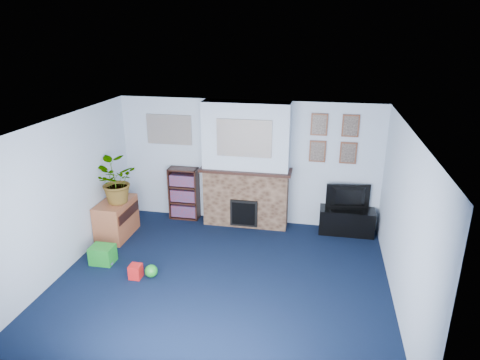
% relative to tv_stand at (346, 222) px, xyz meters
% --- Properties ---
extents(floor, '(5.00, 4.50, 0.01)m').
position_rel_tv_stand_xyz_m(floor, '(-1.92, -2.03, -0.23)').
color(floor, black).
rests_on(floor, ground).
extents(ceiling, '(5.00, 4.50, 0.01)m').
position_rel_tv_stand_xyz_m(ceiling, '(-1.92, -2.03, 2.17)').
color(ceiling, white).
rests_on(ceiling, wall_back).
extents(wall_back, '(5.00, 0.04, 2.40)m').
position_rel_tv_stand_xyz_m(wall_back, '(-1.92, 0.22, 0.97)').
color(wall_back, silver).
rests_on(wall_back, ground).
extents(wall_front, '(5.00, 0.04, 2.40)m').
position_rel_tv_stand_xyz_m(wall_front, '(-1.92, -4.28, 0.97)').
color(wall_front, silver).
rests_on(wall_front, ground).
extents(wall_left, '(0.04, 4.50, 2.40)m').
position_rel_tv_stand_xyz_m(wall_left, '(-4.42, -2.03, 0.97)').
color(wall_left, silver).
rests_on(wall_left, ground).
extents(wall_right, '(0.04, 4.50, 2.40)m').
position_rel_tv_stand_xyz_m(wall_right, '(0.58, -2.03, 0.97)').
color(wall_right, silver).
rests_on(wall_right, ground).
extents(chimney_breast, '(1.72, 0.50, 2.40)m').
position_rel_tv_stand_xyz_m(chimney_breast, '(-1.92, 0.02, 0.96)').
color(chimney_breast, brown).
rests_on(chimney_breast, ground).
extents(collage_main, '(1.00, 0.03, 0.68)m').
position_rel_tv_stand_xyz_m(collage_main, '(-1.92, -0.19, 1.55)').
color(collage_main, gray).
rests_on(collage_main, chimney_breast).
extents(collage_left, '(0.90, 0.03, 0.58)m').
position_rel_tv_stand_xyz_m(collage_left, '(-3.47, 0.21, 1.55)').
color(collage_left, gray).
rests_on(collage_left, wall_back).
extents(portrait_tl, '(0.30, 0.03, 0.40)m').
position_rel_tv_stand_xyz_m(portrait_tl, '(-0.62, 0.20, 1.77)').
color(portrait_tl, brown).
rests_on(portrait_tl, wall_back).
extents(portrait_tr, '(0.30, 0.03, 0.40)m').
position_rel_tv_stand_xyz_m(portrait_tr, '(-0.07, 0.20, 1.77)').
color(portrait_tr, brown).
rests_on(portrait_tr, wall_back).
extents(portrait_bl, '(0.30, 0.03, 0.40)m').
position_rel_tv_stand_xyz_m(portrait_bl, '(-0.62, 0.20, 1.27)').
color(portrait_bl, brown).
rests_on(portrait_bl, wall_back).
extents(portrait_br, '(0.30, 0.03, 0.40)m').
position_rel_tv_stand_xyz_m(portrait_br, '(-0.07, 0.20, 1.27)').
color(portrait_br, brown).
rests_on(portrait_br, wall_back).
extents(tv_stand, '(1.00, 0.42, 0.47)m').
position_rel_tv_stand_xyz_m(tv_stand, '(0.00, 0.00, 0.00)').
color(tv_stand, black).
rests_on(tv_stand, ground).
extents(television, '(0.81, 0.22, 0.46)m').
position_rel_tv_stand_xyz_m(television, '(-0.00, 0.02, 0.48)').
color(television, black).
rests_on(television, tv_stand).
extents(bookshelf, '(0.58, 0.28, 1.05)m').
position_rel_tv_stand_xyz_m(bookshelf, '(-3.18, 0.08, 0.28)').
color(bookshelf, black).
rests_on(bookshelf, ground).
extents(sideboard, '(0.49, 0.88, 0.68)m').
position_rel_tv_stand_xyz_m(sideboard, '(-4.16, -0.93, 0.12)').
color(sideboard, '#9C5332').
rests_on(sideboard, ground).
extents(potted_plant, '(0.75, 0.66, 0.80)m').
position_rel_tv_stand_xyz_m(potted_plant, '(-4.11, -0.98, 0.86)').
color(potted_plant, '#26661E').
rests_on(potted_plant, sideboard).
extents(mantel_clock, '(0.09, 0.05, 0.12)m').
position_rel_tv_stand_xyz_m(mantel_clock, '(-1.94, -0.03, 1.00)').
color(mantel_clock, gold).
rests_on(mantel_clock, chimney_breast).
extents(mantel_candle, '(0.05, 0.05, 0.17)m').
position_rel_tv_stand_xyz_m(mantel_candle, '(-1.57, -0.03, 1.01)').
color(mantel_candle, '#B2BFC6').
rests_on(mantel_candle, chimney_breast).
extents(mantel_teddy, '(0.13, 0.13, 0.13)m').
position_rel_tv_stand_xyz_m(mantel_teddy, '(-2.43, -0.03, 0.99)').
color(mantel_teddy, slate).
rests_on(mantel_teddy, chimney_breast).
extents(mantel_can, '(0.06, 0.06, 0.12)m').
position_rel_tv_stand_xyz_m(mantel_can, '(-1.18, -0.03, 0.99)').
color(mantel_can, red).
rests_on(mantel_can, chimney_breast).
extents(green_crate, '(0.37, 0.30, 0.30)m').
position_rel_tv_stand_xyz_m(green_crate, '(-3.95, -1.88, -0.09)').
color(green_crate, '#198C26').
rests_on(green_crate, ground).
extents(toy_ball, '(0.20, 0.20, 0.20)m').
position_rel_tv_stand_xyz_m(toy_ball, '(-3.01, -2.12, -0.14)').
color(toy_ball, '#198C26').
rests_on(toy_ball, ground).
extents(toy_block, '(0.18, 0.18, 0.22)m').
position_rel_tv_stand_xyz_m(toy_block, '(-3.24, -2.20, -0.12)').
color(toy_block, red).
rests_on(toy_block, ground).
extents(toy_tube, '(0.32, 0.14, 0.18)m').
position_rel_tv_stand_xyz_m(toy_tube, '(-3.92, -1.94, -0.16)').
color(toy_tube, purple).
rests_on(toy_tube, ground).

